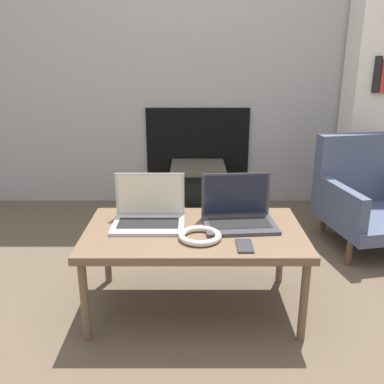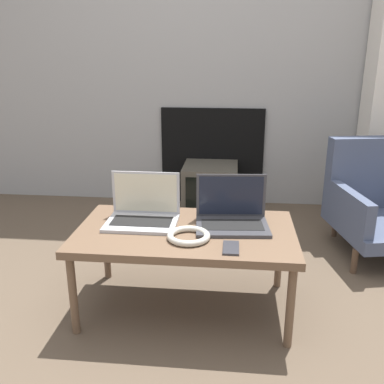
{
  "view_description": "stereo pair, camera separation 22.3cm",
  "coord_description": "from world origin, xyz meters",
  "px_view_note": "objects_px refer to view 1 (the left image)",
  "views": [
    {
      "loc": [
        -0.01,
        -1.54,
        1.2
      ],
      "look_at": [
        0.0,
        0.58,
        0.5
      ],
      "focal_mm": 40.0,
      "sensor_mm": 36.0,
      "label": 1
    },
    {
      "loc": [
        0.21,
        -1.53,
        1.2
      ],
      "look_at": [
        0.0,
        0.58,
        0.5
      ],
      "focal_mm": 40.0,
      "sensor_mm": 36.0,
      "label": 2
    }
  ],
  "objects_px": {
    "laptop_right": "(236,213)",
    "armchair": "(364,195)",
    "laptop_left": "(147,214)",
    "tv": "(196,188)",
    "phone": "(243,246)",
    "headphones": "(198,236)"
  },
  "relations": [
    {
      "from": "laptop_right",
      "to": "armchair",
      "type": "xyz_separation_m",
      "value": [
        0.9,
        0.71,
        -0.15
      ]
    },
    {
      "from": "laptop_left",
      "to": "tv",
      "type": "relative_size",
      "value": 0.81
    },
    {
      "from": "phone",
      "to": "tv",
      "type": "relative_size",
      "value": 0.31
    },
    {
      "from": "headphones",
      "to": "phone",
      "type": "relative_size",
      "value": 1.49
    },
    {
      "from": "laptop_right",
      "to": "headphones",
      "type": "xyz_separation_m",
      "value": [
        -0.19,
        -0.18,
        -0.03
      ]
    },
    {
      "from": "headphones",
      "to": "laptop_left",
      "type": "bearing_deg",
      "value": 142.71
    },
    {
      "from": "laptop_left",
      "to": "armchair",
      "type": "xyz_separation_m",
      "value": [
        1.33,
        0.71,
        -0.15
      ]
    },
    {
      "from": "laptop_right",
      "to": "phone",
      "type": "xyz_separation_m",
      "value": [
        0.0,
        -0.26,
        -0.04
      ]
    },
    {
      "from": "laptop_right",
      "to": "headphones",
      "type": "relative_size",
      "value": 1.86
    },
    {
      "from": "phone",
      "to": "tv",
      "type": "distance_m",
      "value": 1.56
    },
    {
      "from": "phone",
      "to": "tv",
      "type": "bearing_deg",
      "value": 96.55
    },
    {
      "from": "phone",
      "to": "armchair",
      "type": "xyz_separation_m",
      "value": [
        0.9,
        0.97,
        -0.1
      ]
    },
    {
      "from": "laptop_left",
      "to": "armchair",
      "type": "distance_m",
      "value": 1.51
    },
    {
      "from": "armchair",
      "to": "laptop_right",
      "type": "bearing_deg",
      "value": -153.35
    },
    {
      "from": "laptop_right",
      "to": "phone",
      "type": "bearing_deg",
      "value": -94.76
    },
    {
      "from": "phone",
      "to": "tv",
      "type": "xyz_separation_m",
      "value": [
        -0.18,
        1.54,
        -0.23
      ]
    },
    {
      "from": "headphones",
      "to": "armchair",
      "type": "bearing_deg",
      "value": 39.22
    },
    {
      "from": "headphones",
      "to": "tv",
      "type": "bearing_deg",
      "value": 89.58
    },
    {
      "from": "phone",
      "to": "armchair",
      "type": "bearing_deg",
      "value": 47.09
    },
    {
      "from": "headphones",
      "to": "armchair",
      "type": "height_order",
      "value": "armchair"
    },
    {
      "from": "laptop_left",
      "to": "headphones",
      "type": "relative_size",
      "value": 1.76
    },
    {
      "from": "tv",
      "to": "laptop_right",
      "type": "bearing_deg",
      "value": -82.16
    }
  ]
}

